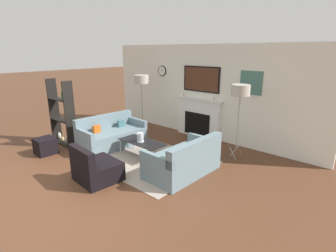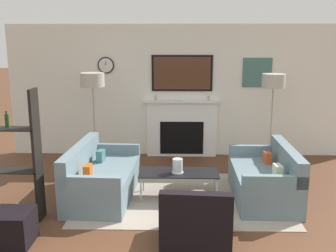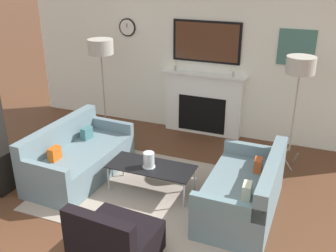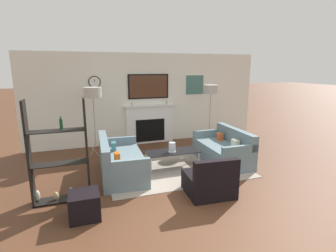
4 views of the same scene
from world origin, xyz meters
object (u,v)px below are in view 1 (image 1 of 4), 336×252
Objects in this scene: floor_lamp_right at (241,91)px; couch_right at (184,161)px; ottoman at (45,146)px; armchair at (96,169)px; shelf_unit at (62,117)px; floor_lamp_left at (141,80)px; couch_left at (111,136)px; hurricane_candle at (140,138)px; coffee_table at (142,142)px.

couch_right is at bearing -104.82° from floor_lamp_right.
armchair is at bearing 1.39° from ottoman.
shelf_unit reaches higher than floor_lamp_right.
shelf_unit is 3.89× the size of ottoman.
floor_lamp_left reaches higher than armchair.
couch_left is 2.00m from armchair.
floor_lamp_left reaches higher than couch_right.
floor_lamp_right is 4.97m from ottoman.
armchair is 0.49× the size of shelf_unit.
couch_left is 0.99× the size of floor_lamp_left.
couch_right is at bearing 0.16° from hurricane_candle.
couch_right is 3.53× the size of ottoman.
armchair reaches higher than hurricane_candle.
coffee_table is (1.21, 0.02, 0.09)m from couch_left.
couch_right is at bearing -27.36° from floor_lamp_left.
coffee_table is 0.68× the size of shelf_unit.
coffee_table is 0.13m from hurricane_candle.
shelf_unit is (-2.55, 0.63, 0.53)m from armchair.
couch_right is 7.34× the size of hurricane_candle.
couch_left is 1.46m from shelf_unit.
hurricane_candle is at bearing -0.33° from couch_left.
shelf_unit is at bearing 117.83° from ottoman.
floor_lamp_right is (3.33, -0.00, -0.01)m from floor_lamp_left.
coffee_table is 2.48m from ottoman.
floor_lamp_left is at bearing 137.11° from coffee_table.
coffee_table is 0.68× the size of floor_lamp_left.
ottoman is (-0.37, -2.98, -1.44)m from floor_lamp_left.
couch_right is 3.78m from shelf_unit.
shelf_unit reaches higher than couch_left.
hurricane_candle is 0.48× the size of ottoman.
floor_lamp_right reaches higher than couch_right.
shelf_unit is at bearing -161.05° from coffee_table.
couch_right reaches higher than coffee_table.
couch_left is at bearing -178.93° from coffee_table.
floor_lamp_right is (0.40, 1.52, 1.34)m from couch_right.
floor_lamp_left reaches higher than ottoman.
armchair is at bearing -128.45° from couch_right.
ottoman is (-0.77, -1.47, -0.08)m from couch_left.
couch_right is 3.62m from ottoman.
floor_lamp_left is (-0.40, 1.51, 1.35)m from couch_left.
ottoman is (-3.30, -1.46, -0.09)m from couch_right.
floor_lamp_right is 3.90× the size of ottoman.
ottoman is at bearing -143.01° from coffee_table.
floor_lamp_right is at bearing 62.53° from armchair.
shelf_unit reaches higher than couch_right.
ottoman is at bearing -156.10° from couch_right.
floor_lamp_right reaches higher than hurricane_candle.
floor_lamp_left is 1.01× the size of floor_lamp_right.
shelf_unit is (-1.13, -0.78, 0.49)m from couch_left.
hurricane_candle is at bearing -123.94° from coffee_table.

